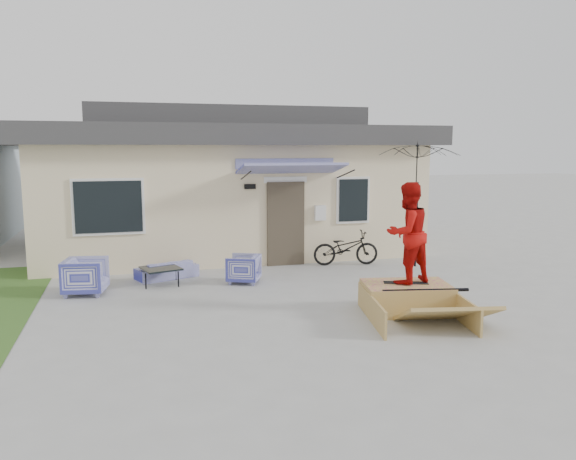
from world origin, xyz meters
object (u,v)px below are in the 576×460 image
object	(u,v)px
coffee_table	(161,276)
skate_ramp	(406,298)
bicycle	(346,244)
patio_umbrella	(417,197)
loveseat	(167,267)
skateboard	(406,282)
armchair_left	(86,274)
skater	(407,231)
armchair_right	(243,267)

from	to	relation	value
coffee_table	skate_ramp	distance (m)	5.29
bicycle	patio_umbrella	bearing A→B (deg)	-103.42
coffee_table	loveseat	bearing A→B (deg)	73.94
bicycle	skate_ramp	distance (m)	4.14
loveseat	coffee_table	size ratio (longest dim) A/B	1.83
coffee_table	bicycle	size ratio (longest dim) A/B	0.46
patio_umbrella	skateboard	size ratio (longest dim) A/B	2.96
bicycle	skateboard	bearing A→B (deg)	-177.94
armchair_left	bicycle	bearing A→B (deg)	-68.59
loveseat	skater	world-z (taller)	skater
skateboard	skater	distance (m)	0.93
coffee_table	patio_umbrella	size ratio (longest dim) A/B	0.32
armchair_left	skater	size ratio (longest dim) A/B	0.45
loveseat	skate_ramp	size ratio (longest dim) A/B	0.68
armchair_left	skater	distance (m)	6.41
loveseat	coffee_table	distance (m)	0.57
armchair_left	bicycle	world-z (taller)	bicycle
armchair_right	skater	size ratio (longest dim) A/B	0.38
skate_ramp	skater	world-z (taller)	skater
loveseat	skateboard	world-z (taller)	skateboard
patio_umbrella	skate_ramp	bearing A→B (deg)	-120.86
armchair_right	patio_umbrella	world-z (taller)	patio_umbrella
armchair_left	armchair_right	bearing A→B (deg)	-78.40
bicycle	skateboard	size ratio (longest dim) A/B	2.09
skateboard	coffee_table	bearing A→B (deg)	162.69
skate_ramp	armchair_right	bearing A→B (deg)	140.34
skater	skate_ramp	bearing A→B (deg)	63.40
bicycle	loveseat	bearing A→B (deg)	101.98
patio_umbrella	skateboard	xyz separation A→B (m)	(-2.06, -3.41, -1.22)
armchair_right	coffee_table	world-z (taller)	armchair_right
armchair_left	patio_umbrella	distance (m)	7.86
bicycle	skate_ramp	size ratio (longest dim) A/B	0.82
bicycle	skateboard	xyz separation A→B (m)	(-0.46, -4.06, 0.00)
coffee_table	bicycle	distance (m)	4.69
patio_umbrella	skater	distance (m)	4.00
coffee_table	skate_ramp	xyz separation A→B (m)	(4.14, -3.30, 0.07)
armchair_left	skate_ramp	distance (m)	6.34
skater	armchair_right	bearing A→B (deg)	-65.67
armchair_left	skater	bearing A→B (deg)	-106.52
patio_umbrella	skate_ramp	world-z (taller)	patio_umbrella
armchair_right	skate_ramp	distance (m)	3.81
loveseat	coffee_table	world-z (taller)	loveseat
loveseat	skate_ramp	distance (m)	5.53
armchair_left	skateboard	distance (m)	6.32
loveseat	skateboard	bearing A→B (deg)	115.58
coffee_table	skater	distance (m)	5.42
loveseat	patio_umbrella	bearing A→B (deg)	155.53
loveseat	bicycle	world-z (taller)	bicycle
coffee_table	patio_umbrella	bearing A→B (deg)	1.55
armchair_left	coffee_table	bearing A→B (deg)	-64.33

